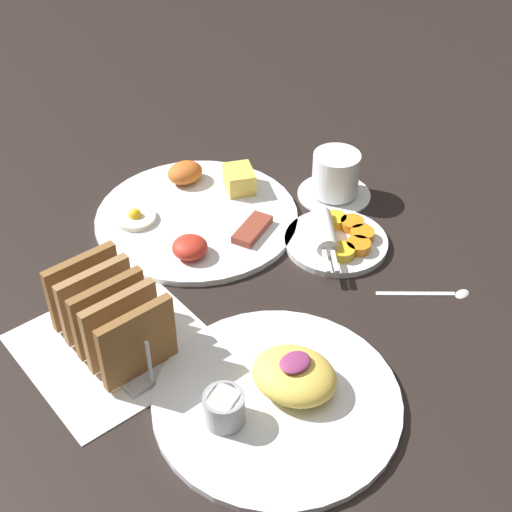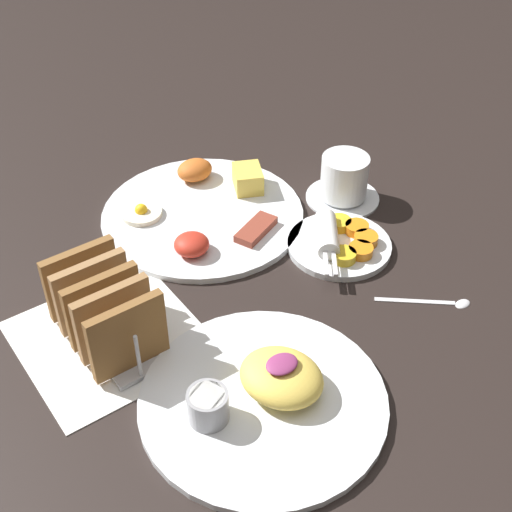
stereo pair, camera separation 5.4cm
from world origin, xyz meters
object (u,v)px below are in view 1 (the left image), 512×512
Objects in this scene: plate_breakfast at (198,213)px; plate_condiments at (336,238)px; plate_foreground at (278,394)px; toast_rack at (110,317)px; coffee_cup at (335,177)px.

plate_condiments is at bearing -57.28° from plate_breakfast.
toast_rack reaches higher than plate_foreground.
plate_foreground is 0.23m from toast_rack.
plate_condiments is 0.31m from plate_foreground.
plate_foreground reaches higher than plate_breakfast.
plate_foreground is (-0.14, -0.36, 0.00)m from plate_breakfast.
toast_rack reaches higher than coffee_cup.
plate_condiments is 0.86× the size of toast_rack.
toast_rack is at bearing -147.69° from plate_breakfast.
plate_breakfast is at bearing 122.72° from plate_condiments.
plate_foreground is (-0.26, -0.17, 0.00)m from plate_condiments.
plate_foreground is 0.44m from coffee_cup.
toast_rack is 1.50× the size of coffee_cup.
coffee_cup is (0.35, 0.26, 0.02)m from plate_foreground.
plate_condiments is 0.13m from coffee_cup.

